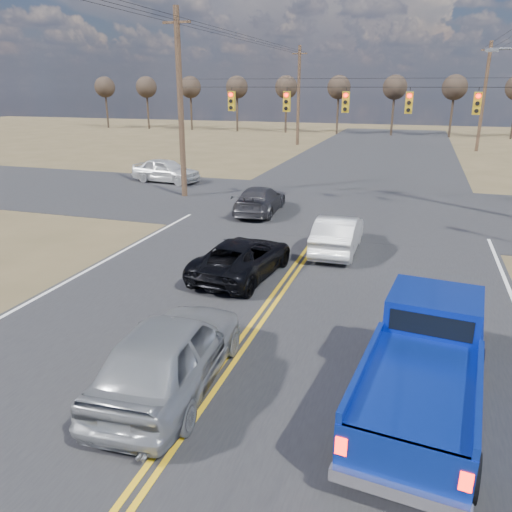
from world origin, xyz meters
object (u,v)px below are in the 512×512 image
(silver_suv, at_px, (170,352))
(dgrey_car_queue, at_px, (260,200))
(cross_car_west, at_px, (166,170))
(white_car_queue, at_px, (338,234))
(black_suv, at_px, (243,257))
(pickup_truck, at_px, (424,367))

(silver_suv, xyz_separation_m, dgrey_car_queue, (-2.84, 15.20, -0.16))
(cross_car_west, bearing_deg, white_car_queue, -123.54)
(silver_suv, height_order, cross_car_west, silver_suv)
(white_car_queue, height_order, cross_car_west, cross_car_west)
(black_suv, bearing_deg, pickup_truck, 140.37)
(black_suv, distance_m, cross_car_west, 18.05)
(black_suv, xyz_separation_m, cross_car_west, (-10.52, 14.67, 0.14))
(silver_suv, distance_m, black_suv, 6.72)
(pickup_truck, relative_size, cross_car_west, 1.22)
(pickup_truck, xyz_separation_m, dgrey_car_queue, (-7.84, 14.44, -0.32))
(dgrey_car_queue, bearing_deg, pickup_truck, 115.57)
(dgrey_car_queue, xyz_separation_m, cross_car_west, (-8.44, 6.15, 0.12))
(dgrey_car_queue, height_order, cross_car_west, cross_car_west)
(white_car_queue, distance_m, cross_car_west, 17.20)
(dgrey_car_queue, bearing_deg, silver_suv, 97.68)
(black_suv, bearing_deg, cross_car_west, -48.13)
(white_car_queue, relative_size, cross_car_west, 0.93)
(pickup_truck, height_order, dgrey_car_queue, pickup_truck)
(pickup_truck, height_order, white_car_queue, pickup_truck)
(pickup_truck, distance_m, cross_car_west, 26.25)
(silver_suv, height_order, dgrey_car_queue, silver_suv)
(silver_suv, bearing_deg, pickup_truck, -175.23)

